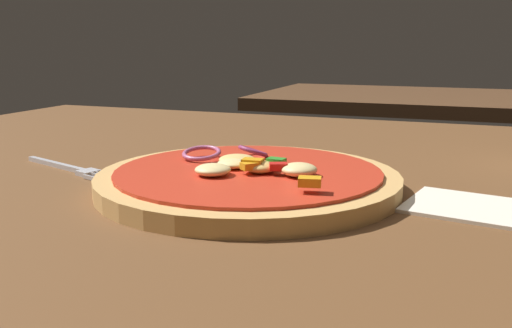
# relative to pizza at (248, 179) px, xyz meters

# --- Properties ---
(dining_table) EXTENTS (1.15, 1.07, 0.03)m
(dining_table) POSITION_rel_pizza_xyz_m (-0.04, -0.02, -0.02)
(dining_table) COLOR brown
(dining_table) RESTS_ON ground
(pizza) EXTENTS (0.28, 0.28, 0.03)m
(pizza) POSITION_rel_pizza_xyz_m (0.00, 0.00, 0.00)
(pizza) COLOR tan
(pizza) RESTS_ON dining_table
(fork) EXTENTS (0.15, 0.06, 0.01)m
(fork) POSITION_rel_pizza_xyz_m (-0.20, 0.00, -0.01)
(fork) COLOR silver
(fork) RESTS_ON dining_table
(napkin) EXTENTS (0.13, 0.10, 0.00)m
(napkin) POSITION_rel_pizza_xyz_m (0.20, 0.01, -0.01)
(napkin) COLOR silver
(napkin) RESTS_ON dining_table
(background_table) EXTENTS (0.68, 0.49, 0.03)m
(background_table) POSITION_rel_pizza_xyz_m (0.01, 1.02, -0.02)
(background_table) COLOR #4C301C
(background_table) RESTS_ON ground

